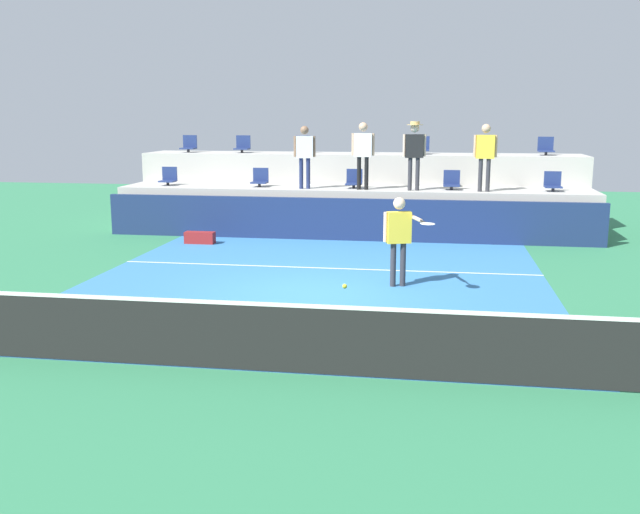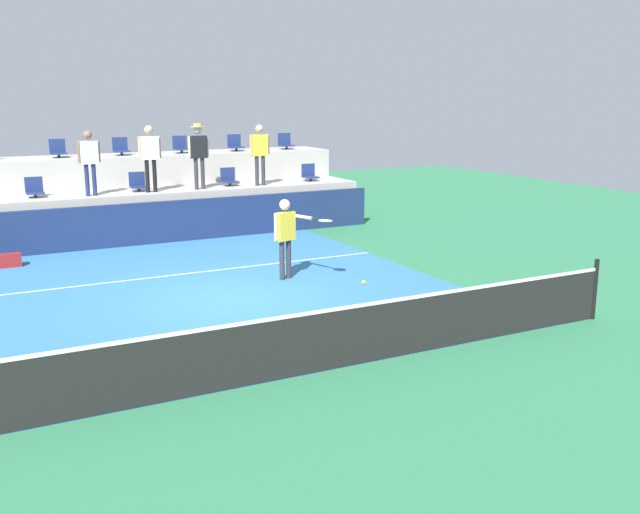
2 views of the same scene
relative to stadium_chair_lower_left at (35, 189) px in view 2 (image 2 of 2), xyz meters
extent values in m
plane|color=#2D754C|center=(2.62, -7.23, -1.46)|extent=(40.00, 40.00, 0.00)
cube|color=teal|center=(2.62, -6.23, -1.46)|extent=(9.00, 10.00, 0.01)
cube|color=white|center=(2.62, -4.83, -1.46)|extent=(9.00, 0.06, 0.00)
cylinder|color=black|center=(7.82, -11.23, -0.93)|extent=(0.08, 0.08, 1.07)
cube|color=black|center=(2.62, -11.23, -1.01)|extent=(10.40, 0.01, 0.87)
cube|color=white|center=(2.62, -11.23, -0.57)|extent=(10.40, 0.02, 0.05)
cube|color=navy|center=(2.62, -1.23, -0.91)|extent=(13.00, 0.16, 1.10)
cube|color=#ADAAA3|center=(2.62, 0.07, -0.84)|extent=(13.00, 1.80, 1.25)
cube|color=#ADAAA3|center=(2.62, 1.87, -0.41)|extent=(13.00, 1.80, 2.10)
cylinder|color=#2D2D33|center=(0.00, -0.08, -0.16)|extent=(0.08, 0.08, 0.10)
cube|color=navy|center=(0.00, -0.08, -0.09)|extent=(0.44, 0.40, 0.04)
cube|color=navy|center=(0.00, 0.10, 0.12)|extent=(0.44, 0.04, 0.38)
cylinder|color=#2D2D33|center=(2.66, -0.08, -0.16)|extent=(0.08, 0.08, 0.10)
cube|color=navy|center=(2.66, -0.08, -0.09)|extent=(0.44, 0.40, 0.04)
cube|color=navy|center=(2.66, 0.10, 0.12)|extent=(0.44, 0.04, 0.38)
cylinder|color=#2D2D33|center=(5.30, -0.08, -0.16)|extent=(0.08, 0.08, 0.10)
cube|color=navy|center=(5.30, -0.08, -0.09)|extent=(0.44, 0.40, 0.04)
cube|color=navy|center=(5.30, 0.10, 0.12)|extent=(0.44, 0.04, 0.38)
cylinder|color=#2D2D33|center=(7.93, -0.08, -0.16)|extent=(0.08, 0.08, 0.10)
cube|color=navy|center=(7.93, -0.08, -0.09)|extent=(0.44, 0.40, 0.04)
cube|color=navy|center=(7.93, 0.10, 0.12)|extent=(0.44, 0.04, 0.38)
cylinder|color=#2D2D33|center=(0.88, 1.72, 0.69)|extent=(0.08, 0.08, 0.10)
cube|color=navy|center=(0.88, 1.72, 0.76)|extent=(0.44, 0.40, 0.04)
cube|color=navy|center=(0.88, 1.90, 0.97)|extent=(0.44, 0.04, 0.38)
cylinder|color=#2D2D33|center=(2.63, 1.72, 0.69)|extent=(0.08, 0.08, 0.10)
cube|color=navy|center=(2.63, 1.72, 0.76)|extent=(0.44, 0.40, 0.04)
cube|color=navy|center=(2.63, 1.90, 0.97)|extent=(0.44, 0.04, 0.38)
cylinder|color=#2D2D33|center=(4.44, 1.72, 0.69)|extent=(0.08, 0.08, 0.10)
cube|color=navy|center=(4.44, 1.72, 0.76)|extent=(0.44, 0.40, 0.04)
cube|color=navy|center=(4.44, 1.90, 0.97)|extent=(0.44, 0.04, 0.38)
cylinder|color=#2D2D33|center=(6.21, 1.72, 0.69)|extent=(0.08, 0.08, 0.10)
cube|color=navy|center=(6.21, 1.72, 0.76)|extent=(0.44, 0.40, 0.04)
cube|color=navy|center=(6.21, 1.90, 0.97)|extent=(0.44, 0.04, 0.38)
cylinder|color=#2D2D33|center=(7.95, 1.72, 0.69)|extent=(0.08, 0.08, 0.10)
cube|color=navy|center=(7.95, 1.72, 0.76)|extent=(0.44, 0.40, 0.04)
cube|color=navy|center=(7.95, 1.90, 0.97)|extent=(0.44, 0.04, 0.38)
cylinder|color=#2D2D33|center=(4.13, -6.26, -1.04)|extent=(0.14, 0.14, 0.84)
cylinder|color=#2D2D33|center=(4.31, -6.20, -1.04)|extent=(0.14, 0.14, 0.84)
cube|color=yellow|center=(4.22, -6.23, -0.33)|extent=(0.49, 0.32, 0.60)
sphere|color=beige|center=(4.22, -6.23, 0.13)|extent=(0.29, 0.29, 0.23)
cylinder|color=beige|center=(3.97, -6.32, -0.31)|extent=(0.09, 0.09, 0.56)
cylinder|color=beige|center=(4.56, -6.40, -0.13)|extent=(0.24, 0.53, 0.07)
cylinder|color=black|center=(4.68, -6.74, -0.13)|extent=(0.12, 0.26, 0.04)
ellipsoid|color=silver|center=(4.77, -7.01, -0.13)|extent=(0.35, 0.39, 0.03)
cylinder|color=navy|center=(1.25, -0.40, 0.20)|extent=(0.13, 0.13, 0.83)
cylinder|color=navy|center=(1.44, -0.37, 0.20)|extent=(0.13, 0.13, 0.83)
cube|color=white|center=(1.35, -0.38, 0.91)|extent=(0.47, 0.25, 0.59)
sphere|color=#846047|center=(1.35, -0.38, 1.36)|extent=(0.26, 0.26, 0.23)
cylinder|color=#846047|center=(1.09, -0.42, 0.93)|extent=(0.08, 0.08, 0.55)
cylinder|color=#846047|center=(1.60, -0.34, 0.93)|extent=(0.08, 0.08, 0.55)
cylinder|color=black|center=(2.83, -0.38, 0.22)|extent=(0.11, 0.11, 0.88)
cylinder|color=black|center=(3.03, -0.38, 0.22)|extent=(0.11, 0.11, 0.88)
cube|color=white|center=(2.93, -0.38, 0.98)|extent=(0.48, 0.18, 0.62)
sphere|color=tan|center=(2.93, -0.38, 1.45)|extent=(0.24, 0.24, 0.24)
cylinder|color=tan|center=(2.66, -0.38, 0.99)|extent=(0.07, 0.07, 0.59)
cylinder|color=tan|center=(3.21, -0.39, 0.99)|extent=(0.07, 0.07, 0.59)
cylinder|color=#2D2D33|center=(4.20, -0.40, 0.22)|extent=(0.12, 0.12, 0.87)
cylinder|color=#2D2D33|center=(4.39, -0.37, 0.22)|extent=(0.12, 0.12, 0.87)
cube|color=black|center=(4.29, -0.38, 0.96)|extent=(0.49, 0.23, 0.61)
sphere|color=beige|center=(4.29, -0.38, 1.43)|extent=(0.26, 0.26, 0.23)
cylinder|color=beige|center=(4.03, -0.42, 0.98)|extent=(0.08, 0.08, 0.58)
cylinder|color=beige|center=(4.56, -0.35, 0.98)|extent=(0.08, 0.08, 0.58)
cylinder|color=tan|center=(4.29, -0.38, 1.51)|extent=(0.47, 0.47, 0.01)
cylinder|color=tan|center=(4.29, -0.38, 1.56)|extent=(0.27, 0.27, 0.09)
cylinder|color=#2D2D33|center=(6.03, -0.38, 0.22)|extent=(0.11, 0.11, 0.86)
cylinder|color=#2D2D33|center=(6.22, -0.39, 0.22)|extent=(0.11, 0.11, 0.86)
cube|color=yellow|center=(6.13, -0.38, 0.95)|extent=(0.47, 0.19, 0.61)
sphere|color=tan|center=(6.13, -0.38, 1.42)|extent=(0.24, 0.24, 0.23)
cylinder|color=tan|center=(5.86, -0.38, 0.97)|extent=(0.07, 0.07, 0.57)
cylinder|color=tan|center=(6.39, -0.39, 0.97)|extent=(0.07, 0.07, 0.57)
sphere|color=#CCE033|center=(3.71, -10.30, -0.53)|extent=(0.07, 0.07, 0.07)
cube|color=maroon|center=(-1.03, -2.32, -1.31)|extent=(0.76, 0.28, 0.30)
camera|label=1|loc=(4.90, -19.74, 1.75)|focal=40.47mm
camera|label=2|loc=(-1.91, -19.61, 2.34)|focal=40.05mm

